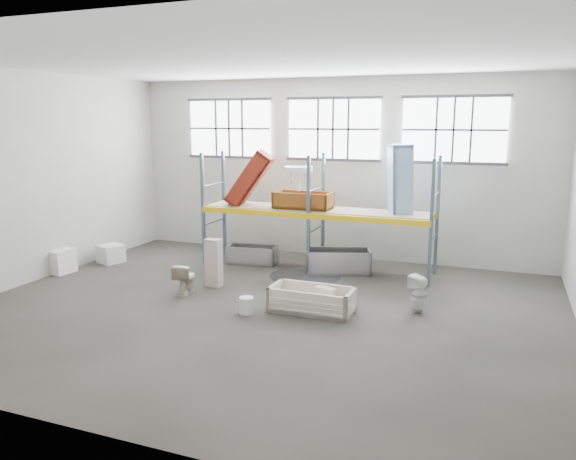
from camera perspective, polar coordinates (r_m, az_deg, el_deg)
The scene contains 33 objects.
floor at distance 11.66m, azimuth -2.71°, elevation -8.36°, with size 12.00×10.00×0.10m, color #4B4740.
ceiling at distance 11.04m, azimuth -2.97°, elevation 17.42°, with size 12.00×10.00×0.10m, color silver.
wall_back at distance 15.78m, azimuth 4.72°, elevation 6.27°, with size 12.00×0.10×5.00m, color #A7A69A.
wall_front at distance 6.84m, azimuth -20.38°, elevation -0.94°, with size 12.00×0.10×5.00m, color #B6B5A8.
wall_left at distance 14.61m, azimuth -25.13°, elevation 4.85°, with size 0.10×10.00×5.00m, color #9E9D93.
window_left at distance 16.82m, azimuth -6.00°, elevation 10.31°, with size 2.60×0.04×1.60m, color white.
window_mid at distance 15.62m, azimuth 4.67°, elevation 10.26°, with size 2.60×0.04×1.60m, color white.
window_right at distance 15.02m, azimuth 16.62°, elevation 9.80°, with size 2.60×0.04×1.60m, color white.
rack_upright_la at distance 15.12m, azimuth -8.70°, elevation 2.14°, with size 0.08×0.08×3.00m, color slate.
rack_upright_lb at distance 16.16m, azimuth -6.58°, elevation 2.78°, with size 0.08×0.08×3.00m, color slate.
rack_upright_ma at distance 13.88m, azimuth 2.10°, elevation 1.46°, with size 0.08×0.08×3.00m, color slate.
rack_upright_mb at distance 15.00m, azimuth 3.61°, elevation 2.18°, with size 0.08×0.08×3.00m, color slate.
rack_upright_ra at distance 13.22m, azimuth 14.48°, elevation 0.61°, with size 0.08×0.08×3.00m, color slate.
rack_upright_rb at distance 14.39m, azimuth 15.07°, elevation 1.43°, with size 0.08×0.08×3.00m, color slate.
rack_beam_front at distance 13.88m, azimuth 2.10°, elevation 1.46°, with size 6.00×0.10×0.14m, color yellow.
rack_beam_back at distance 15.00m, azimuth 3.61°, elevation 2.18°, with size 6.00×0.10×0.14m, color yellow.
shelf_deck at distance 14.43m, azimuth 2.89°, elevation 2.15°, with size 5.90×1.10×0.03m, color gray.
wet_patch at distance 14.03m, azimuth 1.79°, elevation -4.71°, with size 1.80×1.80×0.00m, color black.
bathtub_beige at distance 11.46m, azimuth 2.46°, elevation -7.12°, with size 1.71×0.80×0.50m, color beige, non-canonical shape.
cistern_spare at distance 11.54m, azimuth 3.85°, elevation -6.84°, with size 0.42×0.20×0.40m, color beige.
sink_in_tub at distance 12.01m, azimuth 0.37°, elevation -6.69°, with size 0.47×0.47×0.16m, color silver.
toilet_beige at distance 12.79m, azimuth -10.48°, elevation -4.87°, with size 0.39×0.68×0.70m, color beige.
cistern_tall at distance 13.15m, azimuth -7.62°, elevation -3.35°, with size 0.37×0.24×1.13m, color #C6ADA5.
toilet_white at distance 11.64m, azimuth 13.26°, elevation -6.40°, with size 0.35×0.36×0.78m, color white.
steel_tub_left at distance 15.21m, azimuth -3.69°, elevation -2.52°, with size 1.33×0.62×0.49m, color #B6B8BE, non-canonical shape.
steel_tub_right at distance 14.32m, azimuth 5.18°, elevation -3.19°, with size 1.63×0.76×0.60m, color #B1B2B9, non-canonical shape.
rust_tub_flat at distance 14.37m, azimuth 1.55°, elevation 3.09°, with size 1.48×0.70×0.42m, color #97521D, non-canonical shape.
rust_tub_tilted at distance 14.98m, azimuth -3.96°, elevation 5.23°, with size 1.60×0.75×0.45m, color maroon, non-canonical shape.
sink_on_shelf at distance 14.26m, azimuth 1.09°, elevation 4.14°, with size 0.73×0.56×0.64m, color white.
blue_tub_upright at distance 14.03m, azimuth 11.38°, elevation 5.04°, with size 1.75×0.82×0.49m, color #81A5CE, non-canonical shape.
bucket at distance 11.37m, azimuth -4.29°, elevation -7.71°, with size 0.29×0.29×0.34m, color silver.
carton_near at distance 15.46m, azimuth -22.50°, elevation -2.91°, with size 0.71×0.61×0.61m, color white.
carton_far at distance 16.04m, azimuth -17.70°, elevation -2.32°, with size 0.59×0.59×0.49m, color silver.
Camera 1 is at (4.49, -10.02, 3.86)m, focal length 34.70 mm.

